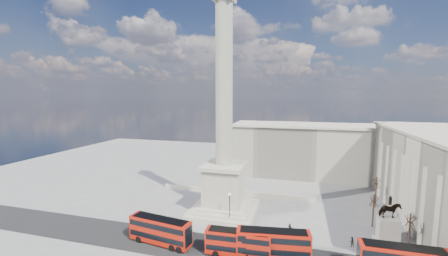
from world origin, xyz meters
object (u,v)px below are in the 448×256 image
red_bus_a (161,230)px  pedestrian_standing (352,242)px  red_bus_c (274,244)px  equestrian_statue (388,227)px  red_bus_b (238,243)px  pedestrian_crossing (290,228)px  nelsons_column (224,155)px  victorian_lamp (230,206)px  pedestrian_walking (300,239)px

red_bus_a → pedestrian_standing: bearing=21.7°
red_bus_c → equestrian_statue: (18.83, 9.87, 0.56)m
red_bus_b → red_bus_c: size_ratio=0.90×
red_bus_a → pedestrian_crossing: (21.55, 9.66, -1.45)m
nelsons_column → pedestrian_standing: 28.72m
victorian_lamp → pedestrian_crossing: size_ratio=3.36×
red_bus_c → red_bus_a: bearing=174.6°
red_bus_a → red_bus_b: 13.82m
victorian_lamp → equestrian_statue: bearing=1.2°
red_bus_a → pedestrian_walking: 24.22m
red_bus_c → pedestrian_standing: (12.58, 6.97, -1.54)m
red_bus_c → equestrian_statue: equestrian_statue is taller
red_bus_b → pedestrian_standing: red_bus_b is taller
red_bus_c → pedestrian_walking: 6.95m
nelsons_column → red_bus_a: (-7.07, -15.86, -10.50)m
victorian_lamp → pedestrian_standing: 22.42m
red_bus_a → red_bus_c: 19.32m
equestrian_statue → pedestrian_standing: 7.20m
nelsons_column → victorian_lamp: nelsons_column is taller
pedestrian_standing → red_bus_b: bearing=6.3°
nelsons_column → red_bus_b: bearing=-66.9°
pedestrian_standing → red_bus_a: bearing=-3.2°
red_bus_c → pedestrian_standing: bearing=21.2°
pedestrian_crossing → victorian_lamp: bearing=35.0°
red_bus_b → victorian_lamp: (-4.04, 10.06, 1.63)m
red_bus_a → victorian_lamp: bearing=53.8°
red_bus_a → equestrian_statue: (38.13, 10.70, 0.57)m
nelsons_column → red_bus_b: (6.75, -15.81, -10.69)m
red_bus_b → pedestrian_walking: (9.53, 6.25, -1.26)m
nelsons_column → red_bus_c: nelsons_column is taller
nelsons_column → red_bus_c: size_ratio=4.25×
nelsons_column → pedestrian_standing: bearing=-18.0°
red_bus_a → pedestrian_crossing: size_ratio=5.97×
pedestrian_crossing → nelsons_column: bearing=14.0°
red_bus_a → equestrian_statue: size_ratio=1.36×
red_bus_a → victorian_lamp: (9.78, 10.11, 1.43)m
red_bus_a → equestrian_statue: 39.61m
pedestrian_standing → pedestrian_crossing: size_ratio=0.92×
nelsons_column → victorian_lamp: (2.71, -5.75, -9.07)m
red_bus_b → pedestrian_walking: size_ratio=5.48×
pedestrian_crossing → red_bus_b: bearing=88.3°
nelsons_column → red_bus_b: size_ratio=4.72×
red_bus_b → pedestrian_crossing: size_ratio=5.42×
red_bus_c → nelsons_column: bearing=121.3°
equestrian_statue → victorian_lamp: bearing=-178.8°
red_bus_b → victorian_lamp: 10.96m
red_bus_c → pedestrian_crossing: size_ratio=6.01×
red_bus_a → red_bus_c: (19.30, 0.83, 0.02)m
victorian_lamp → equestrian_statue: equestrian_statue is taller
victorian_lamp → pedestrian_walking: bearing=-15.7°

